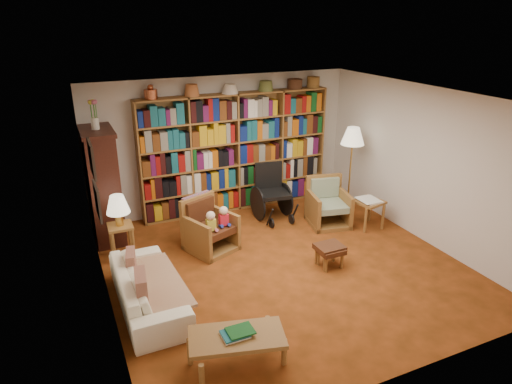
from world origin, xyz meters
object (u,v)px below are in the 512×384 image
side_table_lamp (121,234)px  side_table_papers (369,205)px  armchair_sage (326,206)px  wheelchair (272,194)px  footstool_b (331,252)px  coffee_table (237,339)px  sofa (148,288)px  floor_lamp (353,139)px  armchair_leather (209,227)px  footstool_a (329,249)px

side_table_lamp → side_table_papers: 4.16m
side_table_lamp → armchair_sage: (3.53, -0.20, -0.08)m
side_table_lamp → wheelchair: size_ratio=0.54×
side_table_lamp → footstool_b: side_table_lamp is taller
footstool_b → coffee_table: coffee_table is taller
sofa → wheelchair: size_ratio=1.77×
sofa → side_table_lamp: (-0.10, 1.42, 0.13)m
sofa → floor_lamp: floor_lamp is taller
sofa → armchair_leather: armchair_leather is taller
side_table_lamp → footstool_a: bearing=-28.7°
armchair_leather → footstool_a: bearing=-41.5°
side_table_lamp → footstool_b: 3.17m
armchair_leather → armchair_sage: bearing=1.0°
armchair_leather → wheelchair: bearing=24.1°
side_table_lamp → side_table_papers: (4.11, -0.66, 0.02)m
sofa → coffee_table: sofa is taller
sofa → side_table_lamp: bearing=3.8°
wheelchair → side_table_papers: bearing=-37.7°
footstool_b → side_table_papers: bearing=33.7°
floor_lamp → side_table_papers: (-0.10, -0.74, -0.99)m
armchair_leather → wheelchair: size_ratio=0.90×
sofa → armchair_sage: armchair_sage is taller
footstool_a → coffee_table: bearing=-146.3°
sofa → footstool_a: 2.66m
floor_lamp → coffee_table: size_ratio=1.47×
floor_lamp → footstool_b: floor_lamp is taller
armchair_sage → coffee_table: bearing=-136.4°
footstool_b → coffee_table: 2.41m
side_table_papers → footstool_b: (-1.35, -0.90, -0.16)m
armchair_sage → side_table_papers: armchair_sage is taller
side_table_lamp → coffee_table: side_table_lamp is taller
sofa → armchair_sage: bearing=-70.7°
sofa → floor_lamp: size_ratio=1.12×
side_table_lamp → armchair_sage: bearing=-3.3°
footstool_a → coffee_table: (-2.02, -1.35, 0.05)m
sofa → armchair_leather: size_ratio=1.97×
coffee_table → armchair_leather: bearing=77.5°
wheelchair → coffee_table: wheelchair is taller
armchair_leather → footstool_a: (1.44, -1.27, -0.08)m
side_table_papers → footstool_a: (-1.35, -0.86, -0.14)m
footstool_a → footstool_b: size_ratio=1.09×
armchair_sage → floor_lamp: (0.68, 0.29, 1.08)m
armchair_leather → side_table_papers: (2.78, -0.42, 0.06)m
sofa → armchair_sage: (3.43, 1.22, 0.05)m
armchair_leather → footstool_b: 1.95m
armchair_leather → sofa: bearing=-135.9°
wheelchair → floor_lamp: size_ratio=0.63×
coffee_table → footstool_b: bearing=32.9°
wheelchair → footstool_b: bearing=-89.6°
wheelchair → floor_lamp: (1.46, -0.31, 0.93)m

